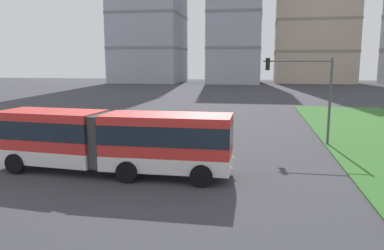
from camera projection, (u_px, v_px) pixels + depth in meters
name	position (u px, v px, depth m)	size (l,w,h in m)	color
articulated_bus	(112.00, 140.00, 18.05)	(11.96, 3.18, 3.00)	red
car_grey_wagon	(115.00, 137.00, 23.38)	(4.46, 2.15, 1.58)	slate
traffic_light_far_right	(307.00, 85.00, 24.23)	(4.45, 0.28, 5.72)	#474C51
apartment_tower_west	(148.00, 0.00, 107.30)	(19.64, 19.58, 47.50)	#9EA3AD
apartment_tower_westcentre	(236.00, 16.00, 103.58)	(14.68, 18.96, 37.31)	#9EA3AD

